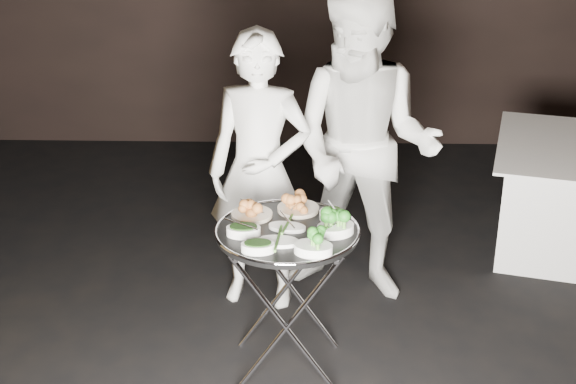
{
  "coord_description": "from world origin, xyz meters",
  "views": [
    {
      "loc": [
        -0.09,
        -3.42,
        2.54
      ],
      "look_at": [
        -0.18,
        0.2,
        0.95
      ],
      "focal_mm": 50.0,
      "sensor_mm": 36.0,
      "label": 1
    }
  ],
  "objects_px": {
    "serving_tray": "(287,231)",
    "tray_stand": "(287,295)",
    "waiter_right": "(364,149)",
    "waiter_left": "(260,173)"
  },
  "relations": [
    {
      "from": "serving_tray",
      "to": "waiter_left",
      "type": "relative_size",
      "value": 0.43
    },
    {
      "from": "waiter_left",
      "to": "waiter_right",
      "type": "relative_size",
      "value": 0.88
    },
    {
      "from": "serving_tray",
      "to": "waiter_left",
      "type": "xyz_separation_m",
      "value": [
        -0.18,
        0.73,
        0.01
      ]
    },
    {
      "from": "tray_stand",
      "to": "serving_tray",
      "type": "relative_size",
      "value": 1.13
    },
    {
      "from": "serving_tray",
      "to": "waiter_right",
      "type": "xyz_separation_m",
      "value": [
        0.42,
        0.83,
        0.12
      ]
    },
    {
      "from": "serving_tray",
      "to": "waiter_right",
      "type": "height_order",
      "value": "waiter_right"
    },
    {
      "from": "serving_tray",
      "to": "waiter_right",
      "type": "relative_size",
      "value": 0.38
    },
    {
      "from": "serving_tray",
      "to": "waiter_left",
      "type": "height_order",
      "value": "waiter_left"
    },
    {
      "from": "waiter_left",
      "to": "waiter_right",
      "type": "distance_m",
      "value": 0.61
    },
    {
      "from": "serving_tray",
      "to": "tray_stand",
      "type": "bearing_deg",
      "value": -32.01
    }
  ]
}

